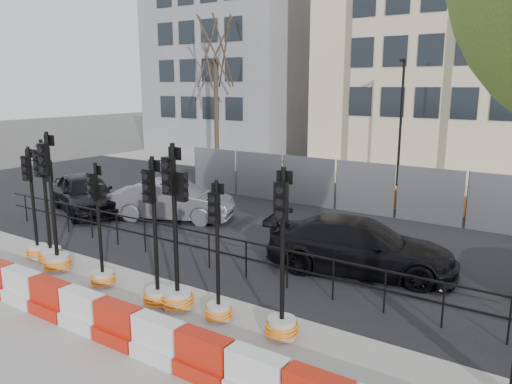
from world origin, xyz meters
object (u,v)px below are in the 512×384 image
Objects in this scene: traffic_signal_a at (36,236)px; car_c at (361,246)px; traffic_signal_h at (282,305)px; car_a at (85,193)px; traffic_signal_d at (101,258)px.

traffic_signal_a is 0.61× the size of car_c.
traffic_signal_a is at bearing 168.03° from traffic_signal_h.
car_c is at bearing -67.04° from car_a.
car_c is at bearing 8.90° from traffic_signal_a.
car_a is (-3.18, 4.11, 0.10)m from traffic_signal_a.
traffic_signal_a reaches higher than traffic_signal_d.
car_a is at bearing 148.18° from traffic_signal_h.
car_c is at bearing 79.87° from traffic_signal_h.
traffic_signal_h is at bearing 10.77° from traffic_signal_d.
traffic_signal_h is 4.15m from car_c.
traffic_signal_h is (8.10, -0.07, 0.04)m from traffic_signal_a.
traffic_signal_d is 0.63× the size of car_a.
traffic_signal_a is 8.10m from traffic_signal_h.
traffic_signal_d is at bearing 119.81° from car_c.
car_a is at bearing 77.37° from car_c.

